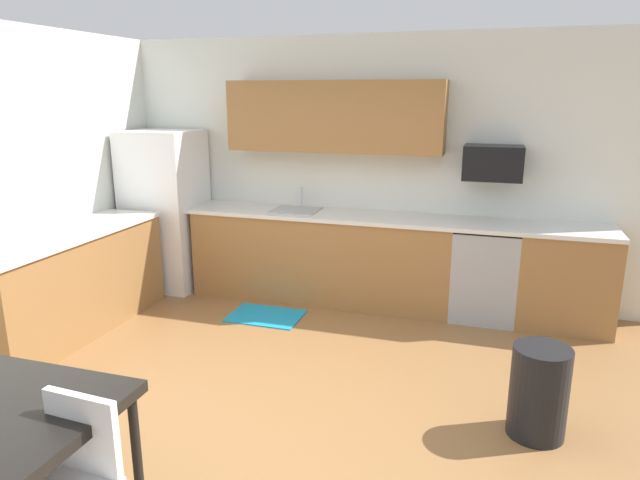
{
  "coord_description": "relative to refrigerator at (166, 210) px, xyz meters",
  "views": [
    {
      "loc": [
        1.29,
        -3.11,
        2.13
      ],
      "look_at": [
        0.0,
        1.0,
        1.0
      ],
      "focal_mm": 31.58,
      "sensor_mm": 36.0,
      "label": 1
    }
  ],
  "objects": [
    {
      "name": "upper_cabinets_back",
      "position": [
        1.88,
        0.21,
        1.03
      ],
      "size": [
        2.2,
        0.34,
        0.7
      ],
      "primitive_type": "cube",
      "color": "olive"
    },
    {
      "name": "chair_near_table",
      "position": [
        1.79,
        -3.65,
        -0.37
      ],
      "size": [
        0.42,
        0.42,
        0.85
      ],
      "color": "white",
      "rests_on": "ground"
    },
    {
      "name": "countertop_left",
      "position": [
        -0.12,
        -1.42,
        0.05
      ],
      "size": [
        0.64,
        2.0,
        0.04
      ],
      "primitive_type": "cube",
      "color": "silver",
      "rests_on": "cabinet_run_left"
    },
    {
      "name": "sink_faucet",
      "position": [
        1.51,
        0.26,
        0.17
      ],
      "size": [
        0.02,
        0.02,
        0.24
      ],
      "primitive_type": "cylinder",
      "color": "#B2B5BA",
      "rests_on": "countertop_back"
    },
    {
      "name": "wall_back",
      "position": [
        2.18,
        0.43,
        0.48
      ],
      "size": [
        5.8,
        0.1,
        2.7
      ],
      "primitive_type": "cube",
      "color": "silver",
      "rests_on": "ground"
    },
    {
      "name": "cabinet_run_left",
      "position": [
        -0.12,
        -1.42,
        -0.42
      ],
      "size": [
        0.6,
        2.0,
        0.9
      ],
      "primitive_type": "cube",
      "color": "olive",
      "rests_on": "ground"
    },
    {
      "name": "cabinet_run_back_right",
      "position": [
        4.16,
        0.08,
        -0.42
      ],
      "size": [
        0.84,
        0.6,
        0.9
      ],
      "primitive_type": "cube",
      "color": "olive",
      "rests_on": "ground"
    },
    {
      "name": "trash_bin",
      "position": [
        3.83,
        -1.87,
        -0.57
      ],
      "size": [
        0.36,
        0.36,
        0.6
      ],
      "primitive_type": "cylinder",
      "color": "black",
      "rests_on": "ground"
    },
    {
      "name": "countertop_back",
      "position": [
        2.18,
        0.08,
        0.05
      ],
      "size": [
        4.8,
        0.64,
        0.04
      ],
      "primitive_type": "cube",
      "color": "silver",
      "rests_on": "cabinet_run_back"
    },
    {
      "name": "floor_mat",
      "position": [
        1.41,
        -0.57,
        -0.86
      ],
      "size": [
        0.7,
        0.5,
        0.01
      ],
      "primitive_type": "cube",
      "color": "#198CBF",
      "rests_on": "ground"
    },
    {
      "name": "microwave",
      "position": [
        3.44,
        0.18,
        0.63
      ],
      "size": [
        0.54,
        0.36,
        0.32
      ],
      "primitive_type": "cube",
      "color": "black"
    },
    {
      "name": "cabinet_run_back",
      "position": [
        1.78,
        0.08,
        -0.42
      ],
      "size": [
        2.71,
        0.6,
        0.9
      ],
      "primitive_type": "cube",
      "color": "olive",
      "rests_on": "ground"
    },
    {
      "name": "sink_basin",
      "position": [
        1.51,
        0.08,
        0.01
      ],
      "size": [
        0.48,
        0.4,
        0.14
      ],
      "primitive_type": "cube",
      "color": "#A5A8AD",
      "rests_on": "countertop_back"
    },
    {
      "name": "ground_plane",
      "position": [
        2.18,
        -2.22,
        -0.87
      ],
      "size": [
        12.0,
        12.0,
        0.0
      ],
      "primitive_type": "plane",
      "color": "olive"
    },
    {
      "name": "oven_range",
      "position": [
        3.44,
        0.08,
        -0.41
      ],
      "size": [
        0.6,
        0.6,
        0.91
      ],
      "color": "#999BA0",
      "rests_on": "ground"
    },
    {
      "name": "refrigerator",
      "position": [
        0.0,
        0.0,
        0.0
      ],
      "size": [
        0.76,
        0.7,
        1.74
      ],
      "primitive_type": "cube",
      "color": "white",
      "rests_on": "ground"
    }
  ]
}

